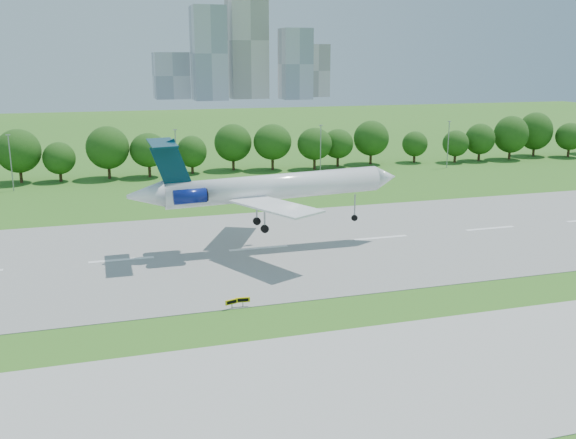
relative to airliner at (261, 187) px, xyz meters
name	(u,v)px	position (x,y,z in m)	size (l,w,h in m)	color
ground	(132,330)	(-20.48, -25.00, -9.40)	(600.00, 600.00, 0.00)	#2C681B
runway	(122,260)	(-20.48, 0.00, -9.36)	(400.00, 45.00, 0.08)	gray
taxiway	(146,419)	(-20.48, -43.00, -9.36)	(400.00, 23.00, 0.08)	#ADADA8
tree_line	(107,152)	(-20.48, 67.00, -3.21)	(288.40, 8.40, 10.40)	#382314
light_poles	(96,158)	(-22.98, 57.00, -3.06)	(175.90, 0.25, 12.19)	gray
skyline	(242,55)	(79.69, 365.61, 21.07)	(127.00, 52.00, 80.00)	#B2B2B7
airliner	(261,187)	(0.00, 0.00, 0.00)	(40.94, 29.98, 13.90)	white
taxi_sign_centre	(243,300)	(-7.91, -22.12, -8.53)	(1.68, 0.35, 1.17)	gray
taxi_sign_right	(232,302)	(-9.23, -22.29, -8.56)	(1.61, 0.63, 1.14)	gray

